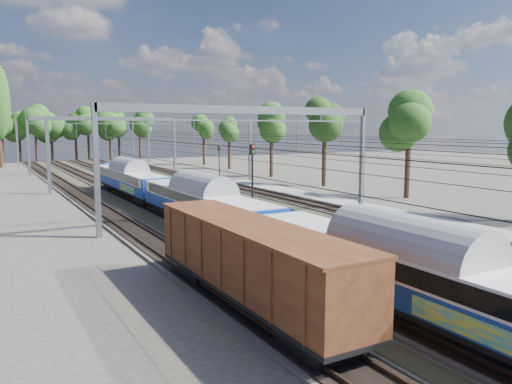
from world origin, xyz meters
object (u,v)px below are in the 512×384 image
emu_train (205,199)px  signal_near (252,176)px  worker (138,166)px  freight_boxcar (250,259)px  signal_far (219,161)px

emu_train → signal_near: (3.46, -0.74, 1.53)m
worker → emu_train: bearing=-178.3°
freight_boxcar → worker: 66.13m
freight_boxcar → signal_near: 16.36m
signal_near → signal_far: bearing=54.9°
emu_train → worker: emu_train is taller
emu_train → signal_far: (12.34, 23.84, 0.87)m
emu_train → signal_far: 26.86m
emu_train → freight_boxcar: 15.59m
emu_train → freight_boxcar: emu_train is taller
signal_far → signal_near: bearing=-117.6°
worker → signal_near: (-6.03, -50.45, 3.06)m
freight_boxcar → worker: (13.99, 64.62, -1.26)m
freight_boxcar → signal_far: (16.84, 38.76, 1.14)m
emu_train → signal_near: 3.85m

